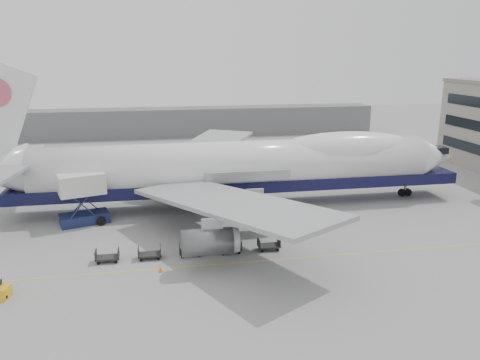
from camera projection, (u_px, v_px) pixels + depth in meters
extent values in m
plane|color=gray|center=(254.00, 238.00, 52.50)|extent=(260.00, 260.00, 0.00)
cube|color=gold|center=(266.00, 261.00, 46.80)|extent=(60.00, 0.15, 0.01)
cube|color=slate|center=(157.00, 123.00, 116.37)|extent=(110.00, 8.00, 7.00)
cylinder|color=white|center=(236.00, 165.00, 62.41)|extent=(52.00, 6.40, 6.40)
cube|color=#0F0F37|center=(243.00, 183.00, 63.25)|extent=(60.00, 5.76, 1.50)
cone|color=white|center=(434.00, 157.00, 67.39)|extent=(6.00, 6.40, 6.40)
ellipsoid|color=white|center=(347.00, 148.00, 64.63)|extent=(20.67, 5.78, 4.56)
cube|color=#9EA0A3|center=(230.00, 203.00, 48.49)|extent=(20.35, 26.74, 2.26)
cube|color=#9EA0A3|center=(203.00, 149.00, 75.62)|extent=(20.35, 26.74, 2.26)
cylinder|color=#595B60|center=(183.00, 157.00, 80.16)|extent=(4.80, 2.60, 2.60)
cylinder|color=#595B60|center=(225.00, 168.00, 72.64)|extent=(4.80, 2.60, 2.60)
cylinder|color=#595B60|center=(250.00, 208.00, 53.64)|extent=(4.80, 2.60, 2.60)
cylinder|color=#595B60|center=(207.00, 242.00, 44.06)|extent=(4.80, 2.60, 2.60)
cylinder|color=slate|center=(405.00, 188.00, 67.87)|extent=(0.36, 0.36, 2.50)
cylinder|color=black|center=(405.00, 192.00, 68.05)|extent=(1.10, 0.45, 1.10)
cylinder|color=slate|center=(217.00, 205.00, 60.21)|extent=(0.36, 0.36, 2.50)
cylinder|color=black|center=(217.00, 210.00, 60.39)|extent=(1.10, 0.45, 1.10)
cylinder|color=slate|center=(211.00, 192.00, 65.91)|extent=(0.36, 0.36, 2.50)
cylinder|color=black|center=(211.00, 196.00, 66.09)|extent=(1.10, 0.45, 1.10)
cube|color=#1A244E|center=(85.00, 218.00, 57.08)|extent=(6.27, 4.32, 1.26)
cube|color=silver|center=(82.00, 184.00, 55.94)|extent=(5.91, 4.40, 2.52)
cube|color=#1A244E|center=(82.00, 205.00, 55.32)|extent=(3.92, 1.32, 4.50)
cube|color=#1A244E|center=(85.00, 198.00, 57.71)|extent=(3.92, 1.32, 4.50)
cube|color=slate|center=(84.00, 180.00, 57.68)|extent=(3.03, 2.13, 0.15)
cylinder|color=black|center=(65.00, 223.00, 55.67)|extent=(1.03, 0.40, 1.03)
cylinder|color=black|center=(69.00, 217.00, 57.85)|extent=(1.03, 0.40, 1.03)
cylinder|color=black|center=(101.00, 221.00, 56.38)|extent=(1.03, 0.40, 1.03)
cylinder|color=black|center=(103.00, 215.00, 58.55)|extent=(1.03, 0.40, 1.03)
cylinder|color=black|center=(3.00, 297.00, 39.14)|extent=(0.65, 0.28, 0.65)
cylinder|color=black|center=(7.00, 290.00, 40.29)|extent=(0.65, 0.28, 0.65)
cone|color=orange|center=(160.00, 269.00, 44.34)|extent=(0.37, 0.37, 0.57)
cube|color=orange|center=(160.00, 272.00, 44.41)|extent=(0.39, 0.39, 0.03)
cube|color=#2D2D30|center=(107.00, 257.00, 46.52)|extent=(2.30, 1.35, 0.18)
cube|color=#2D2D30|center=(96.00, 255.00, 46.23)|extent=(0.08, 1.35, 0.90)
cube|color=#2D2D30|center=(119.00, 253.00, 46.61)|extent=(0.08, 1.35, 0.90)
cylinder|color=black|center=(98.00, 263.00, 45.93)|extent=(0.30, 0.12, 0.30)
cylinder|color=black|center=(99.00, 259.00, 46.98)|extent=(0.30, 0.12, 0.30)
cylinder|color=black|center=(116.00, 262.00, 46.22)|extent=(0.30, 0.12, 0.30)
cylinder|color=black|center=(117.00, 257.00, 47.27)|extent=(0.30, 0.12, 0.30)
cube|color=#2D2D30|center=(150.00, 254.00, 47.23)|extent=(2.30, 1.35, 0.18)
cube|color=#2D2D30|center=(138.00, 252.00, 46.94)|extent=(0.08, 1.35, 0.90)
cube|color=#2D2D30|center=(160.00, 250.00, 47.32)|extent=(0.08, 1.35, 0.90)
cylinder|color=black|center=(141.00, 260.00, 46.64)|extent=(0.30, 0.12, 0.30)
cylinder|color=black|center=(141.00, 256.00, 47.69)|extent=(0.30, 0.12, 0.30)
cylinder|color=black|center=(158.00, 259.00, 46.93)|extent=(0.30, 0.12, 0.30)
cylinder|color=black|center=(158.00, 254.00, 47.98)|extent=(0.30, 0.12, 0.30)
cube|color=#2D2D30|center=(191.00, 251.00, 47.94)|extent=(2.30, 1.35, 0.18)
cube|color=#2D2D30|center=(180.00, 249.00, 47.65)|extent=(0.08, 1.35, 0.90)
cube|color=#2D2D30|center=(201.00, 247.00, 48.03)|extent=(0.08, 1.35, 0.90)
cylinder|color=black|center=(183.00, 257.00, 47.35)|extent=(0.30, 0.12, 0.30)
cylinder|color=black|center=(182.00, 253.00, 48.40)|extent=(0.30, 0.12, 0.30)
cylinder|color=black|center=(199.00, 256.00, 47.64)|extent=(0.30, 0.12, 0.30)
cylinder|color=black|center=(198.00, 251.00, 48.69)|extent=(0.30, 0.12, 0.30)
cube|color=#2D2D30|center=(230.00, 249.00, 48.65)|extent=(2.30, 1.35, 0.18)
cube|color=#2D2D30|center=(220.00, 246.00, 48.36)|extent=(0.08, 1.35, 0.90)
cube|color=#2D2D30|center=(241.00, 244.00, 48.74)|extent=(0.08, 1.35, 0.90)
cylinder|color=black|center=(223.00, 254.00, 48.06)|extent=(0.30, 0.12, 0.30)
cylinder|color=black|center=(221.00, 250.00, 49.11)|extent=(0.30, 0.12, 0.30)
cylinder|color=black|center=(239.00, 253.00, 48.35)|extent=(0.30, 0.12, 0.30)
cylinder|color=black|center=(237.00, 249.00, 49.40)|extent=(0.30, 0.12, 0.30)
cube|color=#2D2D30|center=(269.00, 246.00, 49.36)|extent=(2.30, 1.35, 0.18)
cube|color=#2D2D30|center=(259.00, 243.00, 49.07)|extent=(0.08, 1.35, 0.90)
cube|color=#2D2D30|center=(279.00, 241.00, 49.45)|extent=(0.08, 1.35, 0.90)
cylinder|color=black|center=(262.00, 251.00, 48.77)|extent=(0.30, 0.12, 0.30)
cylinder|color=black|center=(260.00, 247.00, 49.82)|extent=(0.30, 0.12, 0.30)
cylinder|color=black|center=(278.00, 250.00, 49.06)|extent=(0.30, 0.12, 0.30)
cylinder|color=black|center=(275.00, 246.00, 50.11)|extent=(0.30, 0.12, 0.30)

